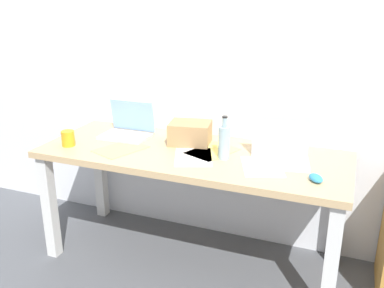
# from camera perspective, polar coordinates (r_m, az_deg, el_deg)

# --- Properties ---
(ground_plane) EXTENTS (8.00, 8.00, 0.00)m
(ground_plane) POSITION_cam_1_polar(r_m,az_deg,el_deg) (2.89, -0.00, -14.86)
(ground_plane) COLOR #515459
(back_wall) EXTENTS (5.20, 0.08, 2.60)m
(back_wall) POSITION_cam_1_polar(r_m,az_deg,el_deg) (2.79, 3.16, 12.68)
(back_wall) COLOR white
(back_wall) RESTS_ON ground
(desk) EXTENTS (1.83, 0.71, 0.74)m
(desk) POSITION_cam_1_polar(r_m,az_deg,el_deg) (2.58, -0.00, -3.07)
(desk) COLOR tan
(desk) RESTS_ON ground
(laptop_left) EXTENTS (0.31, 0.23, 0.22)m
(laptop_left) POSITION_cam_1_polar(r_m,az_deg,el_deg) (2.85, -8.56, 2.01)
(laptop_left) COLOR silver
(laptop_left) RESTS_ON desk
(laptop_right) EXTENTS (0.35, 0.28, 0.25)m
(laptop_right) POSITION_cam_1_polar(r_m,az_deg,el_deg) (2.44, 11.65, -1.08)
(laptop_right) COLOR silver
(laptop_right) RESTS_ON desk
(beer_bottle) EXTENTS (0.06, 0.06, 0.25)m
(beer_bottle) POSITION_cam_1_polar(r_m,az_deg,el_deg) (2.42, 4.31, 0.28)
(beer_bottle) COLOR #99B7C1
(beer_bottle) RESTS_ON desk
(computer_mouse) EXTENTS (0.10, 0.12, 0.03)m
(computer_mouse) POSITION_cam_1_polar(r_m,az_deg,el_deg) (2.24, 16.19, -4.38)
(computer_mouse) COLOR #338CC6
(computer_mouse) RESTS_ON desk
(cardboard_box) EXTENTS (0.28, 0.24, 0.14)m
(cardboard_box) POSITION_cam_1_polar(r_m,az_deg,el_deg) (2.67, -0.25, 1.48)
(cardboard_box) COLOR tan
(cardboard_box) RESTS_ON desk
(coffee_mug) EXTENTS (0.08, 0.08, 0.09)m
(coffee_mug) POSITION_cam_1_polar(r_m,az_deg,el_deg) (2.74, -16.20, 0.73)
(coffee_mug) COLOR gold
(coffee_mug) RESTS_ON desk
(paper_sheet_front_right) EXTENTS (0.30, 0.35, 0.00)m
(paper_sheet_front_right) POSITION_cam_1_polar(r_m,az_deg,el_deg) (2.36, 9.32, -2.98)
(paper_sheet_front_right) COLOR white
(paper_sheet_front_right) RESTS_ON desk
(paper_sheet_near_back) EXTENTS (0.31, 0.35, 0.00)m
(paper_sheet_near_back) POSITION_cam_1_polar(r_m,az_deg,el_deg) (2.56, 2.71, -0.97)
(paper_sheet_near_back) COLOR #F4E06B
(paper_sheet_near_back) RESTS_ON desk
(paper_sheet_front_left) EXTENTS (0.30, 0.35, 0.00)m
(paper_sheet_front_left) POSITION_cam_1_polar(r_m,az_deg,el_deg) (2.63, -9.47, -0.64)
(paper_sheet_front_left) COLOR #F4E06B
(paper_sheet_front_left) RESTS_ON desk
(paper_sheet_center) EXTENTS (0.30, 0.35, 0.00)m
(paper_sheet_center) POSITION_cam_1_polar(r_m,az_deg,el_deg) (2.46, 0.18, -1.74)
(paper_sheet_center) COLOR white
(paper_sheet_center) RESTS_ON desk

